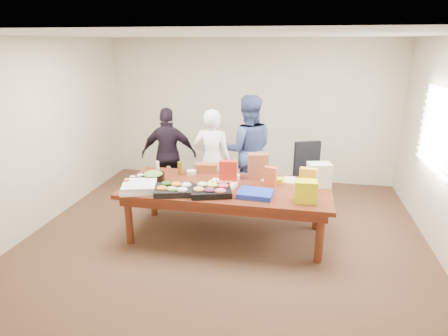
% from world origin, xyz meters
% --- Properties ---
extents(floor, '(5.50, 5.00, 0.02)m').
position_xyz_m(floor, '(0.00, 0.00, -0.01)').
color(floor, '#47301E').
rests_on(floor, ground).
extents(ceiling, '(5.50, 5.00, 0.02)m').
position_xyz_m(ceiling, '(0.00, 0.00, 2.71)').
color(ceiling, white).
rests_on(ceiling, wall_back).
extents(wall_back, '(5.50, 0.04, 2.70)m').
position_xyz_m(wall_back, '(0.00, 2.50, 1.35)').
color(wall_back, beige).
rests_on(wall_back, floor).
extents(wall_front, '(5.50, 0.04, 2.70)m').
position_xyz_m(wall_front, '(0.00, -2.50, 1.35)').
color(wall_front, beige).
rests_on(wall_front, floor).
extents(wall_left, '(0.04, 5.00, 2.70)m').
position_xyz_m(wall_left, '(-2.75, 0.00, 1.35)').
color(wall_left, beige).
rests_on(wall_left, floor).
extents(window_panel, '(0.03, 1.40, 1.10)m').
position_xyz_m(window_panel, '(2.72, 0.60, 1.50)').
color(window_panel, white).
rests_on(window_panel, wall_right).
extents(window_blinds, '(0.04, 1.36, 1.00)m').
position_xyz_m(window_blinds, '(2.68, 0.60, 1.50)').
color(window_blinds, beige).
rests_on(window_blinds, wall_right).
extents(conference_table, '(2.80, 1.20, 0.75)m').
position_xyz_m(conference_table, '(0.00, 0.00, 0.38)').
color(conference_table, '#4C1C0F').
rests_on(conference_table, floor).
extents(office_chair, '(0.69, 0.69, 1.04)m').
position_xyz_m(office_chair, '(1.09, 1.17, 0.52)').
color(office_chair, black).
rests_on(office_chair, floor).
extents(person_center, '(0.60, 0.40, 1.65)m').
position_xyz_m(person_center, '(-0.40, 0.89, 0.83)').
color(person_center, white).
rests_on(person_center, floor).
extents(person_right, '(1.01, 0.86, 1.82)m').
position_xyz_m(person_right, '(0.11, 1.30, 0.91)').
color(person_right, '#3E508C').
rests_on(person_right, floor).
extents(person_left, '(0.98, 0.52, 1.60)m').
position_xyz_m(person_left, '(-1.21, 1.14, 0.80)').
color(person_left, black).
rests_on(person_left, floor).
extents(veggie_tray, '(0.58, 0.50, 0.08)m').
position_xyz_m(veggie_tray, '(-0.62, -0.36, 0.79)').
color(veggie_tray, black).
rests_on(veggie_tray, conference_table).
extents(fruit_tray, '(0.60, 0.53, 0.08)m').
position_xyz_m(fruit_tray, '(-0.14, -0.31, 0.79)').
color(fruit_tray, black).
rests_on(fruit_tray, conference_table).
extents(sheet_cake, '(0.42, 0.35, 0.06)m').
position_xyz_m(sheet_cake, '(-0.06, -0.05, 0.78)').
color(sheet_cake, white).
rests_on(sheet_cake, conference_table).
extents(salad_bowl, '(0.35, 0.35, 0.11)m').
position_xyz_m(salad_bowl, '(-1.06, 0.01, 0.80)').
color(salad_bowl, black).
rests_on(salad_bowl, conference_table).
extents(chip_bag_blue, '(0.46, 0.36, 0.07)m').
position_xyz_m(chip_bag_blue, '(0.43, -0.27, 0.78)').
color(chip_bag_blue, '#1A31B1').
rests_on(chip_bag_blue, conference_table).
extents(chip_bag_red, '(0.24, 0.11, 0.35)m').
position_xyz_m(chip_bag_red, '(0.02, 0.05, 0.92)').
color(chip_bag_red, red).
rests_on(chip_bag_red, conference_table).
extents(chip_bag_yellow, '(0.23, 0.13, 0.32)m').
position_xyz_m(chip_bag_yellow, '(1.07, -0.00, 0.91)').
color(chip_bag_yellow, yellow).
rests_on(chip_bag_yellow, conference_table).
extents(chip_bag_orange, '(0.18, 0.12, 0.26)m').
position_xyz_m(chip_bag_orange, '(0.58, 0.15, 0.88)').
color(chip_bag_orange, '#CD5A2B').
rests_on(chip_bag_orange, conference_table).
extents(mayo_jar, '(0.12, 0.12, 0.15)m').
position_xyz_m(mayo_jar, '(-0.03, 0.28, 0.82)').
color(mayo_jar, white).
rests_on(mayo_jar, conference_table).
extents(mustard_bottle, '(0.07, 0.07, 0.16)m').
position_xyz_m(mustard_bottle, '(0.00, 0.31, 0.83)').
color(mustard_bottle, gold).
rests_on(mustard_bottle, conference_table).
extents(dressing_bottle, '(0.07, 0.07, 0.20)m').
position_xyz_m(dressing_bottle, '(-0.76, 0.33, 0.85)').
color(dressing_bottle, '#5C460E').
rests_on(dressing_bottle, conference_table).
extents(ranch_bottle, '(0.06, 0.06, 0.16)m').
position_xyz_m(ranch_bottle, '(-1.14, 0.42, 0.83)').
color(ranch_bottle, beige).
rests_on(ranch_bottle, conference_table).
extents(banana_bunch, '(0.23, 0.16, 0.07)m').
position_xyz_m(banana_bunch, '(0.64, 0.27, 0.79)').
color(banana_bunch, yellow).
rests_on(banana_bunch, conference_table).
extents(bread_loaf, '(0.34, 0.17, 0.13)m').
position_xyz_m(bread_loaf, '(-0.41, 0.52, 0.82)').
color(bread_loaf, brown).
rests_on(bread_loaf, conference_table).
extents(kraft_bag, '(0.31, 0.21, 0.37)m').
position_xyz_m(kraft_bag, '(0.38, 0.40, 0.93)').
color(kraft_bag, brown).
rests_on(kraft_bag, conference_table).
extents(red_cup, '(0.10, 0.10, 0.11)m').
position_xyz_m(red_cup, '(-1.30, -0.31, 0.80)').
color(red_cup, '#B1341B').
rests_on(red_cup, conference_table).
extents(clear_cup_a, '(0.09, 0.09, 0.10)m').
position_xyz_m(clear_cup_a, '(-1.30, -0.13, 0.80)').
color(clear_cup_a, white).
rests_on(clear_cup_a, conference_table).
extents(clear_cup_b, '(0.10, 0.10, 0.11)m').
position_xyz_m(clear_cup_b, '(-1.21, -0.07, 0.81)').
color(clear_cup_b, white).
rests_on(clear_cup_b, conference_table).
extents(pizza_box_lower, '(0.54, 0.54, 0.05)m').
position_xyz_m(pizza_box_lower, '(-1.12, -0.37, 0.77)').
color(pizza_box_lower, white).
rests_on(pizza_box_lower, conference_table).
extents(pizza_box_upper, '(0.53, 0.53, 0.05)m').
position_xyz_m(pizza_box_upper, '(-1.10, -0.36, 0.82)').
color(pizza_box_upper, silver).
rests_on(pizza_box_upper, pizza_box_lower).
extents(plate_a, '(0.33, 0.33, 0.02)m').
position_xyz_m(plate_a, '(0.85, 0.39, 0.76)').
color(plate_a, white).
rests_on(plate_a, conference_table).
extents(plate_b, '(0.25, 0.25, 0.01)m').
position_xyz_m(plate_b, '(0.55, 0.36, 0.76)').
color(plate_b, white).
rests_on(plate_b, conference_table).
extents(dip_bowl_a, '(0.19, 0.19, 0.06)m').
position_xyz_m(dip_bowl_a, '(0.06, 0.33, 0.78)').
color(dip_bowl_a, silver).
rests_on(dip_bowl_a, conference_table).
extents(dip_bowl_b, '(0.19, 0.19, 0.06)m').
position_xyz_m(dip_bowl_b, '(-0.60, 0.39, 0.78)').
color(dip_bowl_b, beige).
rests_on(dip_bowl_b, conference_table).
extents(grocery_bag_white, '(0.34, 0.28, 0.33)m').
position_xyz_m(grocery_bag_white, '(1.22, 0.24, 0.91)').
color(grocery_bag_white, silver).
rests_on(grocery_bag_white, conference_table).
extents(grocery_bag_yellow, '(0.28, 0.20, 0.27)m').
position_xyz_m(grocery_bag_yellow, '(1.05, -0.33, 0.89)').
color(grocery_bag_yellow, yellow).
rests_on(grocery_bag_yellow, conference_table).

